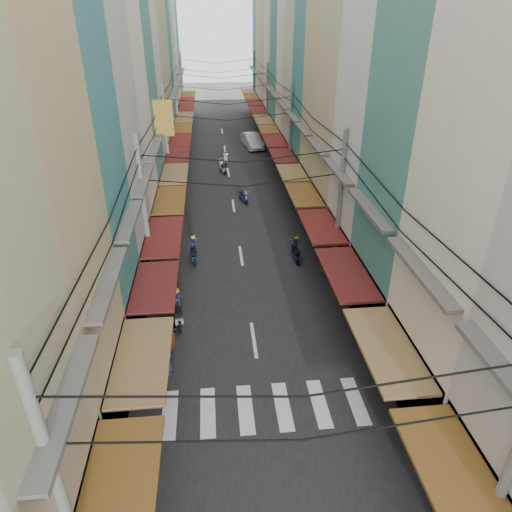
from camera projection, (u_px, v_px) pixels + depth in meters
ground at (250, 314)px, 22.29m from camera, size 160.00×160.00×0.00m
road at (229, 180)px, 39.77m from camera, size 10.00×80.00×0.02m
sidewalk_left at (154, 182)px, 39.18m from camera, size 3.00×80.00×0.06m
sidewalk_right at (303, 177)px, 40.34m from camera, size 3.00×80.00×0.06m
crosswalk at (264, 407)px, 17.03m from camera, size 7.55×2.40×0.01m
building_row_left at (113, 64)px, 31.40m from camera, size 7.80×67.67×23.70m
building_row_right at (338, 67)px, 32.87m from camera, size 7.80×68.98×22.59m
utility_poles at (230, 114)px, 32.27m from camera, size 10.20×66.13×8.20m
white_car at (252, 148)px, 49.00m from camera, size 5.50×2.84×1.85m
bicycle at (394, 320)px, 21.88m from camera, size 1.83×1.13×1.18m
moving_scooters at (216, 246)px, 27.49m from camera, size 7.48×29.39×1.99m
parked_scooters at (362, 354)px, 19.04m from camera, size 13.40×12.31×0.93m
pedestrians at (175, 273)px, 23.74m from camera, size 13.59×15.34×2.23m
market_umbrella at (442, 372)px, 15.87m from camera, size 2.18×2.18×2.29m
traffic_sign at (373, 292)px, 20.00m from camera, size 0.10×0.66×3.01m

